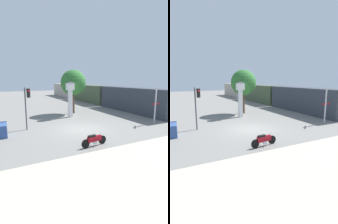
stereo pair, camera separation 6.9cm
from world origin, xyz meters
TOP-DOWN VIEW (x-y plane):
  - ground_plane at (0.00, 0.00)m, footprint 120.00×120.00m
  - sidewalk_strip at (0.00, -8.21)m, footprint 36.00×6.00m
  - motorcycle at (-1.00, -4.21)m, footprint 2.04×0.48m
  - clock_tower at (1.26, 5.37)m, footprint 0.98×0.98m
  - freight_train at (10.83, 18.11)m, footprint 2.80×39.47m
  - traffic_light at (-4.28, 2.05)m, footprint 0.50×0.35m
  - railroad_crossing_signal at (7.95, -1.45)m, footprint 0.90×0.82m
  - street_tree at (2.59, 7.47)m, footprint 3.36×3.36m

SIDE VIEW (x-z plane):
  - ground_plane at x=0.00m, z-range 0.00..0.00m
  - sidewalk_strip at x=0.00m, z-range 0.00..0.10m
  - motorcycle at x=-1.00m, z-range -0.02..0.88m
  - freight_train at x=10.83m, z-range 0.00..3.40m
  - railroad_crossing_signal at x=7.95m, z-range 0.17..3.85m
  - traffic_light at x=-4.28m, z-range 0.73..4.54m
  - clock_tower at x=1.26m, z-range 0.69..4.99m
  - street_tree at x=2.59m, z-range 1.20..7.00m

